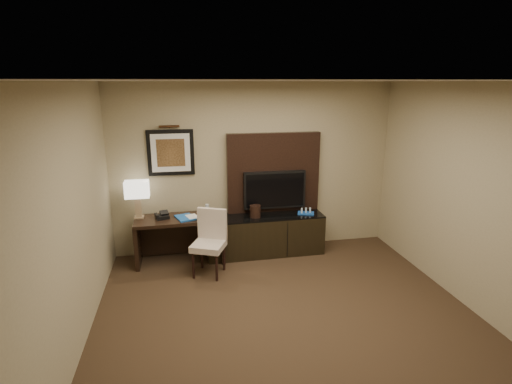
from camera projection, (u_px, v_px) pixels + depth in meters
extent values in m
cube|color=#322216|center=(296.00, 335.00, 4.40)|extent=(4.50, 5.00, 0.01)
cube|color=silver|center=(304.00, 81.00, 3.68)|extent=(4.50, 5.00, 0.01)
cube|color=#9B8D69|center=(254.00, 168.00, 6.41)|extent=(4.50, 0.01, 2.70)
cube|color=#9B8D69|center=(62.00, 234.00, 3.63)|extent=(0.01, 5.00, 2.70)
cube|color=#9B8D69|center=(494.00, 207.00, 4.44)|extent=(0.01, 5.00, 2.70)
cube|color=black|center=(180.00, 239.00, 6.12)|extent=(1.34, 0.60, 0.71)
cube|color=black|center=(265.00, 234.00, 6.42)|extent=(1.87, 0.54, 0.64)
cube|color=black|center=(273.00, 173.00, 6.42)|extent=(1.50, 0.12, 1.30)
cube|color=black|center=(275.00, 190.00, 6.40)|extent=(1.00, 0.08, 0.60)
cube|color=black|center=(171.00, 153.00, 6.07)|extent=(0.70, 0.04, 0.70)
cylinder|color=#3C2313|center=(169.00, 126.00, 5.93)|extent=(0.04, 0.04, 0.30)
cube|color=#1850A1|center=(185.00, 218.00, 5.99)|extent=(0.34, 0.39, 0.02)
imported|color=tan|center=(186.00, 211.00, 5.95)|extent=(0.16, 0.07, 0.22)
cylinder|color=silver|center=(207.00, 209.00, 6.15)|extent=(0.07, 0.07, 0.16)
cylinder|color=black|center=(255.00, 211.00, 6.24)|extent=(0.18, 0.18, 0.19)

